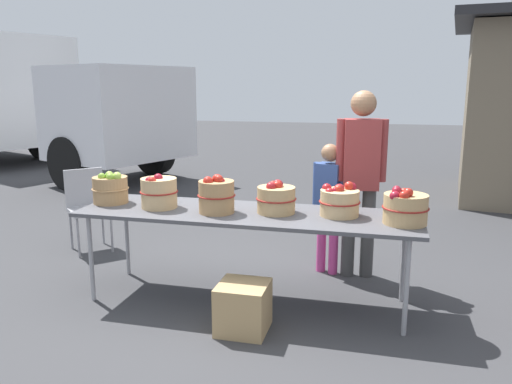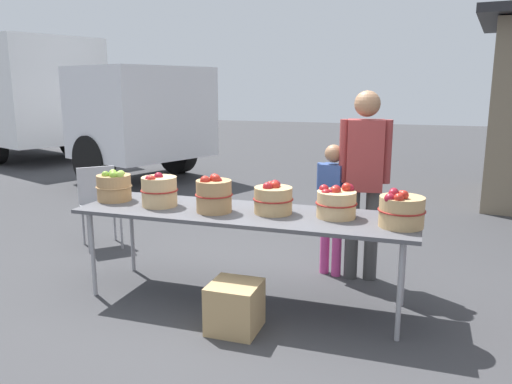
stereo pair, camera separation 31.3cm
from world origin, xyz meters
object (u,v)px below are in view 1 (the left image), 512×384
object	(u,v)px
market_table	(247,216)
apple_basket_red_4	(405,208)
apple_basket_green_0	(111,189)
box_truck	(9,97)
apple_basket_red_1	(216,195)
apple_basket_red_2	(276,198)
apple_basket_red_0	(159,192)
vendor_adult	(361,170)
folding_chair	(88,203)
produce_crate	(243,307)
child_customer	(329,198)
apple_basket_red_3	(339,201)

from	to	relation	value
market_table	apple_basket_red_4	bearing A→B (deg)	-2.46
apple_basket_green_0	box_truck	bearing A→B (deg)	134.77
apple_basket_red_1	apple_basket_red_4	size ratio (longest dim) A/B	0.92
apple_basket_red_2	box_truck	distance (m)	9.17
apple_basket_red_0	box_truck	bearing A→B (deg)	136.75
vendor_adult	folding_chair	bearing A→B (deg)	-9.68
produce_crate	apple_basket_red_0	bearing A→B (deg)	150.74
apple_basket_red_2	produce_crate	world-z (taller)	apple_basket_red_2
box_truck	produce_crate	world-z (taller)	box_truck
child_customer	produce_crate	xyz separation A→B (m)	(-0.46, -1.31, -0.54)
apple_basket_red_1	folding_chair	size ratio (longest dim) A/B	0.36
apple_basket_red_2	market_table	bearing A→B (deg)	-172.04
apple_basket_red_4	folding_chair	xyz separation A→B (m)	(-3.19, 0.94, -0.36)
box_truck	folding_chair	world-z (taller)	box_truck
apple_basket_green_0	apple_basket_red_2	size ratio (longest dim) A/B	0.98
apple_basket_red_1	vendor_adult	world-z (taller)	vendor_adult
apple_basket_red_1	apple_basket_red_3	world-z (taller)	apple_basket_red_1
apple_basket_red_0	vendor_adult	world-z (taller)	vendor_adult
apple_basket_red_0	apple_basket_green_0	bearing A→B (deg)	172.85
apple_basket_red_4	apple_basket_green_0	bearing A→B (deg)	178.19
apple_basket_green_0	apple_basket_red_3	size ratio (longest dim) A/B	0.98
apple_basket_green_0	folding_chair	distance (m)	1.22
apple_basket_red_3	apple_basket_red_4	world-z (taller)	apple_basket_red_4
apple_basket_red_3	box_truck	world-z (taller)	box_truck
apple_basket_red_4	apple_basket_red_2	bearing A→B (deg)	175.07
apple_basket_red_4	apple_basket_red_1	bearing A→B (deg)	-179.04
apple_basket_red_2	apple_basket_red_3	distance (m)	0.49
apple_basket_red_2	apple_basket_red_4	bearing A→B (deg)	-4.93
apple_basket_red_1	apple_basket_red_3	distance (m)	0.96
apple_basket_red_1	folding_chair	world-z (taller)	apple_basket_red_1
apple_basket_red_1	apple_basket_red_3	xyz separation A→B (m)	(0.95, 0.14, -0.02)
apple_basket_green_0	apple_basket_red_2	world-z (taller)	apple_basket_green_0
apple_basket_red_2	child_customer	bearing A→B (deg)	66.53
box_truck	apple_basket_red_1	bearing A→B (deg)	-19.57
apple_basket_red_0	apple_basket_red_3	size ratio (longest dim) A/B	0.98
apple_basket_green_0	child_customer	bearing A→B (deg)	23.73
market_table	apple_basket_red_1	bearing A→B (deg)	-161.52
market_table	apple_basket_red_0	size ratio (longest dim) A/B	8.68
apple_basket_red_0	apple_basket_red_3	xyz separation A→B (m)	(1.45, 0.10, -0.02)
apple_basket_green_0	apple_basket_red_1	xyz separation A→B (m)	(0.98, -0.10, 0.02)
market_table	apple_basket_red_1	size ratio (longest dim) A/B	8.73
child_customer	vendor_adult	bearing A→B (deg)	-165.11
apple_basket_red_0	apple_basket_red_4	size ratio (longest dim) A/B	0.93
apple_basket_red_2	apple_basket_green_0	bearing A→B (deg)	-179.69
apple_basket_green_0	box_truck	size ratio (longest dim) A/B	0.04
vendor_adult	child_customer	bearing A→B (deg)	-11.30
child_customer	folding_chair	world-z (taller)	child_customer
box_truck	market_table	bearing A→B (deg)	-18.26
apple_basket_red_0	box_truck	world-z (taller)	box_truck
apple_basket_red_0	produce_crate	bearing A→B (deg)	-29.26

